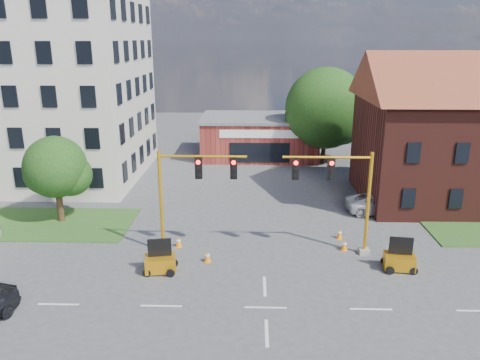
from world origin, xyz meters
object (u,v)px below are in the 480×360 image
at_px(pickup_white, 381,203).
at_px(signal_mast_west, 189,190).
at_px(trailer_west, 160,262).
at_px(signal_mast_east, 340,191).
at_px(trailer_east, 399,260).

bearing_deg(pickup_white, signal_mast_west, 115.10).
relative_size(signal_mast_west, trailer_west, 3.32).
bearing_deg(trailer_west, pickup_white, 23.65).
height_order(trailer_west, pickup_white, trailer_west).
relative_size(signal_mast_east, trailer_east, 3.35).
xyz_separation_m(signal_mast_east, pickup_white, (4.39, 6.94, -3.22)).
bearing_deg(signal_mast_west, signal_mast_east, 0.00).
bearing_deg(pickup_white, trailer_west, 120.64).
bearing_deg(signal_mast_west, trailer_west, -117.02).
distance_m(signal_mast_east, trailer_west, 10.88).
xyz_separation_m(signal_mast_west, trailer_west, (-1.32, -2.59, -3.34)).
relative_size(signal_mast_east, pickup_white, 1.23).
height_order(signal_mast_east, trailer_west, signal_mast_east).
distance_m(signal_mast_west, pickup_white, 15.17).
xyz_separation_m(signal_mast_west, pickup_white, (13.10, 6.94, -3.22)).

